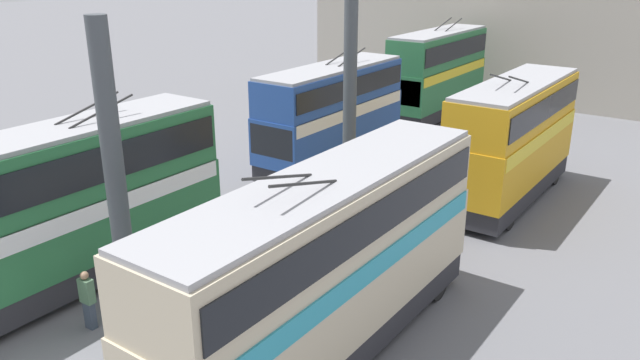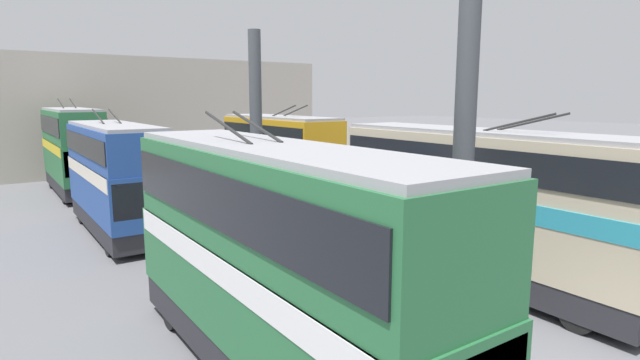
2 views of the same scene
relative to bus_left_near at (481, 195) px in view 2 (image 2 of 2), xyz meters
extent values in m
cube|color=#A8A093|center=(30.95, 4.28, 1.79)|extent=(0.50, 36.00, 9.24)
cylinder|color=#42474C|center=(-2.75, 4.28, 1.46)|extent=(0.49, 0.49, 8.59)
cube|color=#333338|center=(-2.75, 4.28, -2.80)|extent=(0.88, 0.88, 0.08)
cylinder|color=#42474C|center=(7.55, 4.28, 1.46)|extent=(0.49, 0.49, 8.59)
cube|color=#333338|center=(7.55, 4.28, -2.80)|extent=(0.88, 0.88, 0.08)
cylinder|color=black|center=(4.20, -1.05, -2.34)|extent=(0.99, 0.30, 0.99)
cylinder|color=black|center=(4.20, 1.05, -2.34)|extent=(0.99, 0.30, 0.99)
cylinder|color=black|center=(-4.02, -1.05, -2.34)|extent=(0.99, 0.30, 0.99)
cylinder|color=black|center=(-4.02, 1.05, -2.34)|extent=(0.99, 0.30, 0.99)
cube|color=#28282D|center=(-0.01, 0.00, -2.18)|extent=(10.99, 2.45, 0.77)
cube|color=beige|center=(-0.01, 0.00, -0.74)|extent=(11.22, 2.50, 2.10)
cube|color=teal|center=(-0.01, 0.00, 0.04)|extent=(10.88, 2.54, 0.55)
cube|color=beige|center=(-0.01, 0.00, 1.16)|extent=(11.11, 2.43, 1.69)
cube|color=black|center=(-0.01, 0.00, 1.24)|extent=(10.77, 2.51, 0.93)
cube|color=#9E9EA3|center=(-0.01, 0.00, 2.07)|extent=(10.99, 2.25, 0.14)
cube|color=black|center=(5.54, 0.00, -0.53)|extent=(0.12, 2.30, 1.34)
cylinder|color=#282828|center=(-1.41, -0.35, 2.43)|extent=(2.35, 0.07, 0.65)
cylinder|color=#282828|center=(-1.41, 0.35, 2.43)|extent=(2.35, 0.07, 0.65)
cylinder|color=black|center=(16.35, -1.05, -2.34)|extent=(0.99, 0.30, 0.99)
cylinder|color=black|center=(16.35, 1.05, -2.34)|extent=(0.99, 0.30, 0.99)
cylinder|color=black|center=(10.35, -1.05, -2.34)|extent=(0.99, 0.30, 0.99)
cylinder|color=black|center=(10.35, 1.05, -2.34)|extent=(0.99, 0.30, 0.99)
cube|color=#28282D|center=(13.25, 0.00, -2.18)|extent=(8.82, 2.45, 0.77)
cube|color=gold|center=(13.25, 0.00, -0.70)|extent=(9.00, 2.50, 2.18)
cube|color=yellow|center=(13.25, 0.00, 0.12)|extent=(8.73, 2.54, 0.55)
cube|color=gold|center=(13.25, 0.00, 1.23)|extent=(8.91, 2.43, 1.67)
cube|color=black|center=(13.25, 0.00, 1.31)|extent=(8.64, 2.51, 0.92)
cube|color=#9E9EA3|center=(13.25, 0.00, 2.14)|extent=(8.82, 2.25, 0.14)
cube|color=black|center=(17.69, 0.00, -0.48)|extent=(0.12, 2.30, 1.40)
cylinder|color=#282828|center=(12.13, -0.35, 2.50)|extent=(2.35, 0.07, 0.65)
cylinder|color=#282828|center=(12.13, 0.35, 2.50)|extent=(2.35, 0.07, 0.65)
cylinder|color=black|center=(2.13, 7.52, -2.34)|extent=(0.99, 0.30, 0.99)
cylinder|color=black|center=(2.13, 9.62, -2.34)|extent=(0.99, 0.30, 0.99)
cube|color=#28282D|center=(-1.42, 8.57, -2.18)|extent=(10.10, 2.45, 0.77)
cube|color=#286B3D|center=(-1.42, 8.57, -0.83)|extent=(10.31, 2.50, 1.93)
cube|color=white|center=(-1.42, 8.57, -0.14)|extent=(10.00, 2.54, 0.55)
cube|color=#286B3D|center=(-1.42, 8.57, 1.11)|extent=(10.21, 2.43, 1.96)
cube|color=black|center=(-1.42, 8.57, 1.21)|extent=(9.90, 2.51, 1.08)
cube|color=#9E9EA3|center=(-1.42, 8.57, 2.17)|extent=(10.10, 2.25, 0.14)
cylinder|color=#282828|center=(-0.13, 8.22, 2.53)|extent=(2.35, 0.07, 0.65)
cylinder|color=#282828|center=(-0.13, 8.92, 2.53)|extent=(2.35, 0.07, 0.65)
cylinder|color=black|center=(9.53, 7.52, -2.35)|extent=(0.98, 0.30, 0.98)
cylinder|color=black|center=(9.53, 9.62, -2.35)|extent=(0.98, 0.30, 0.98)
cylinder|color=black|center=(15.66, 7.52, -2.35)|extent=(0.98, 0.30, 0.98)
cylinder|color=black|center=(15.66, 9.62, -2.35)|extent=(0.98, 0.30, 0.98)
cube|color=#28282D|center=(12.70, 8.57, -2.18)|extent=(8.94, 2.45, 0.77)
cube|color=#234793|center=(12.70, 8.57, -0.75)|extent=(9.13, 2.50, 2.10)
cube|color=silver|center=(12.70, 8.57, 0.03)|extent=(8.85, 2.54, 0.55)
cube|color=#234793|center=(12.70, 8.57, 1.11)|extent=(9.04, 2.43, 1.61)
cube|color=black|center=(12.70, 8.57, 1.19)|extent=(8.76, 2.51, 0.88)
cube|color=#9E9EA3|center=(12.70, 8.57, 1.98)|extent=(8.94, 2.25, 0.14)
cube|color=black|center=(8.19, 8.57, -0.54)|extent=(0.12, 2.30, 1.35)
cylinder|color=#282828|center=(13.84, 8.22, 2.34)|extent=(2.35, 0.07, 0.65)
cylinder|color=#282828|center=(13.84, 8.92, 2.34)|extent=(2.35, 0.07, 0.65)
cylinder|color=black|center=(21.14, 7.52, -2.34)|extent=(0.99, 0.30, 0.99)
cylinder|color=black|center=(21.14, 9.62, -2.34)|extent=(0.99, 0.30, 0.99)
cylinder|color=black|center=(27.23, 7.52, -2.34)|extent=(0.99, 0.30, 0.99)
cylinder|color=black|center=(27.23, 9.62, -2.34)|extent=(0.99, 0.30, 0.99)
cube|color=#28282D|center=(24.28, 8.57, -2.18)|extent=(8.91, 2.45, 0.77)
cube|color=#286B3D|center=(24.28, 8.57, -0.67)|extent=(9.09, 2.50, 2.25)
cube|color=yellow|center=(24.28, 8.57, 0.18)|extent=(8.82, 2.54, 0.55)
cube|color=#286B3D|center=(24.28, 8.57, 1.42)|extent=(9.00, 2.43, 1.93)
cube|color=black|center=(24.28, 8.57, 1.52)|extent=(8.73, 2.51, 1.06)
cube|color=#9E9EA3|center=(24.28, 8.57, 2.46)|extent=(8.91, 2.25, 0.14)
cube|color=black|center=(19.80, 8.57, -0.44)|extent=(0.12, 2.30, 1.44)
cylinder|color=#282828|center=(25.42, 8.22, 2.82)|extent=(2.35, 0.07, 0.65)
cylinder|color=#282828|center=(25.42, 8.92, 2.82)|extent=(2.35, 0.07, 0.65)
cube|color=#384251|center=(-2.79, 6.10, -2.43)|extent=(0.21, 0.31, 0.82)
cube|color=#4C7051|center=(-2.79, 6.10, -1.66)|extent=(0.25, 0.43, 0.71)
sphere|color=#A37A5B|center=(-2.79, 6.10, -1.19)|extent=(0.23, 0.23, 0.23)
cube|color=#473D33|center=(-0.10, 2.61, -2.43)|extent=(0.36, 0.32, 0.82)
cube|color=tan|center=(-0.10, 2.61, -1.66)|extent=(0.48, 0.42, 0.71)
sphere|color=tan|center=(-0.10, 2.61, -1.19)|extent=(0.23, 0.23, 0.23)
cylinder|color=#B28E23|center=(9.45, 6.60, -2.43)|extent=(0.55, 0.55, 0.81)
cylinder|color=#B28E23|center=(9.45, 6.60, -2.43)|extent=(0.57, 0.57, 0.04)
camera|label=1|loc=(-11.27, -7.72, 7.03)|focal=35.00mm
camera|label=2|loc=(-10.24, 13.39, 3.15)|focal=28.00mm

